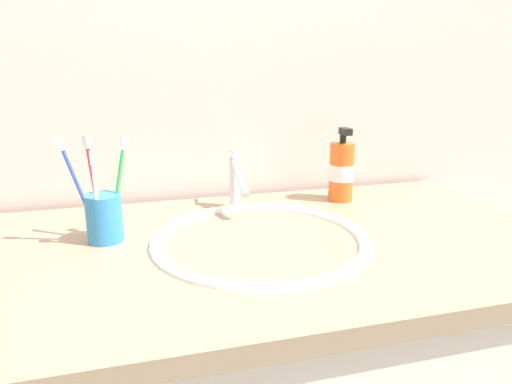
{
  "coord_description": "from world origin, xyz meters",
  "views": [
    {
      "loc": [
        -0.2,
        -0.81,
        1.23
      ],
      "look_at": [
        0.03,
        0.04,
        0.98
      ],
      "focal_mm": 32.85,
      "sensor_mm": 36.0,
      "label": 1
    }
  ],
  "objects_px": {
    "toothbrush_cup": "(104,218)",
    "toothbrush_red": "(93,181)",
    "soap_dispenser": "(341,171)",
    "toothbrush_white": "(95,192)",
    "toothbrush_green": "(119,182)",
    "toothbrush_blue": "(77,184)",
    "faucet": "(236,179)"
  },
  "relations": [
    {
      "from": "faucet",
      "to": "toothbrush_cup",
      "type": "distance_m",
      "value": 0.31
    },
    {
      "from": "faucet",
      "to": "toothbrush_red",
      "type": "xyz_separation_m",
      "value": [
        -0.3,
        -0.11,
        0.04
      ]
    },
    {
      "from": "toothbrush_blue",
      "to": "toothbrush_white",
      "type": "relative_size",
      "value": 1.13
    },
    {
      "from": "toothbrush_white",
      "to": "toothbrush_cup",
      "type": "bearing_deg",
      "value": 72.46
    },
    {
      "from": "toothbrush_blue",
      "to": "soap_dispenser",
      "type": "bearing_deg",
      "value": 12.47
    },
    {
      "from": "toothbrush_blue",
      "to": "soap_dispenser",
      "type": "height_order",
      "value": "toothbrush_blue"
    },
    {
      "from": "soap_dispenser",
      "to": "toothbrush_green",
      "type": "bearing_deg",
      "value": -166.7
    },
    {
      "from": "toothbrush_white",
      "to": "toothbrush_red",
      "type": "distance_m",
      "value": 0.05
    },
    {
      "from": "faucet",
      "to": "toothbrush_red",
      "type": "relative_size",
      "value": 0.77
    },
    {
      "from": "toothbrush_blue",
      "to": "toothbrush_green",
      "type": "bearing_deg",
      "value": 6.49
    },
    {
      "from": "toothbrush_cup",
      "to": "soap_dispenser",
      "type": "distance_m",
      "value": 0.57
    },
    {
      "from": "toothbrush_green",
      "to": "toothbrush_white",
      "type": "bearing_deg",
      "value": -140.21
    },
    {
      "from": "toothbrush_cup",
      "to": "toothbrush_red",
      "type": "distance_m",
      "value": 0.07
    },
    {
      "from": "faucet",
      "to": "toothbrush_cup",
      "type": "relative_size",
      "value": 1.62
    },
    {
      "from": "soap_dispenser",
      "to": "toothbrush_white",
      "type": "bearing_deg",
      "value": -164.37
    },
    {
      "from": "toothbrush_blue",
      "to": "soap_dispenser",
      "type": "relative_size",
      "value": 1.11
    },
    {
      "from": "toothbrush_cup",
      "to": "toothbrush_blue",
      "type": "height_order",
      "value": "toothbrush_blue"
    },
    {
      "from": "toothbrush_green",
      "to": "toothbrush_blue",
      "type": "xyz_separation_m",
      "value": [
        -0.07,
        -0.01,
        0.0
      ]
    },
    {
      "from": "toothbrush_green",
      "to": "toothbrush_red",
      "type": "height_order",
      "value": "toothbrush_red"
    },
    {
      "from": "soap_dispenser",
      "to": "faucet",
      "type": "bearing_deg",
      "value": -178.86
    },
    {
      "from": "toothbrush_green",
      "to": "toothbrush_white",
      "type": "relative_size",
      "value": 1.09
    },
    {
      "from": "toothbrush_blue",
      "to": "toothbrush_white",
      "type": "xyz_separation_m",
      "value": [
        0.03,
        -0.03,
        -0.01
      ]
    },
    {
      "from": "toothbrush_cup",
      "to": "toothbrush_white",
      "type": "xyz_separation_m",
      "value": [
        -0.01,
        -0.03,
        0.06
      ]
    },
    {
      "from": "faucet",
      "to": "toothbrush_white",
      "type": "relative_size",
      "value": 0.84
    },
    {
      "from": "faucet",
      "to": "soap_dispenser",
      "type": "relative_size",
      "value": 0.83
    },
    {
      "from": "toothbrush_cup",
      "to": "toothbrush_white",
      "type": "relative_size",
      "value": 0.52
    },
    {
      "from": "faucet",
      "to": "toothbrush_white",
      "type": "bearing_deg",
      "value": -152.88
    },
    {
      "from": "toothbrush_cup",
      "to": "toothbrush_red",
      "type": "relative_size",
      "value": 0.47
    },
    {
      "from": "toothbrush_cup",
      "to": "toothbrush_green",
      "type": "distance_m",
      "value": 0.08
    },
    {
      "from": "toothbrush_cup",
      "to": "toothbrush_white",
      "type": "bearing_deg",
      "value": -107.54
    },
    {
      "from": "toothbrush_red",
      "to": "toothbrush_cup",
      "type": "bearing_deg",
      "value": -48.28
    },
    {
      "from": "toothbrush_white",
      "to": "soap_dispenser",
      "type": "xyz_separation_m",
      "value": [
        0.56,
        0.16,
        -0.03
      ]
    }
  ]
}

